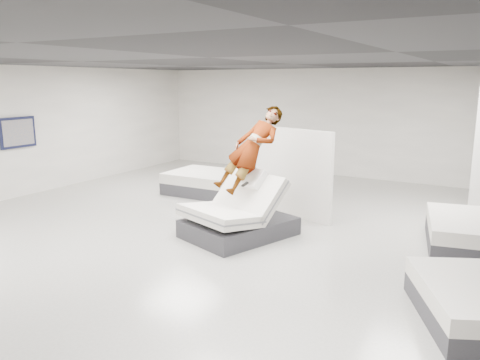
{
  "coord_description": "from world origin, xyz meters",
  "views": [
    {
      "loc": [
        4.41,
        -6.63,
        2.82
      ],
      "look_at": [
        0.12,
        0.82,
        1.0
      ],
      "focal_mm": 35.0,
      "sensor_mm": 36.0,
      "label": 1
    }
  ],
  "objects_px": {
    "remote": "(245,184)",
    "flat_bed_right_far": "(473,233)",
    "divider_panel": "(292,173)",
    "flat_bed_right_near": "(480,304)",
    "hero_bed": "(237,217)",
    "person": "(251,167)",
    "flat_bed_left_far": "(209,183)",
    "wall_poster": "(18,132)"
  },
  "relations": [
    {
      "from": "hero_bed",
      "to": "wall_poster",
      "type": "xyz_separation_m",
      "value": [
        -6.17,
        -0.02,
        1.24
      ]
    },
    {
      "from": "flat_bed_left_far",
      "to": "remote",
      "type": "bearing_deg",
      "value": -46.08
    },
    {
      "from": "flat_bed_right_near",
      "to": "flat_bed_right_far",
      "type": "bearing_deg",
      "value": 95.58
    },
    {
      "from": "flat_bed_right_far",
      "to": "wall_poster",
      "type": "height_order",
      "value": "wall_poster"
    },
    {
      "from": "person",
      "to": "remote",
      "type": "relative_size",
      "value": 13.18
    },
    {
      "from": "divider_panel",
      "to": "flat_bed_right_far",
      "type": "relative_size",
      "value": 0.96
    },
    {
      "from": "divider_panel",
      "to": "flat_bed_right_near",
      "type": "bearing_deg",
      "value": -21.89
    },
    {
      "from": "remote",
      "to": "flat_bed_left_far",
      "type": "bearing_deg",
      "value": 153.09
    },
    {
      "from": "person",
      "to": "flat_bed_right_near",
      "type": "relative_size",
      "value": 0.87
    },
    {
      "from": "flat_bed_left_far",
      "to": "wall_poster",
      "type": "xyz_separation_m",
      "value": [
        -3.81,
        -2.6,
        1.33
      ]
    },
    {
      "from": "person",
      "to": "flat_bed_right_far",
      "type": "distance_m",
      "value": 4.01
    },
    {
      "from": "flat_bed_right_far",
      "to": "flat_bed_right_near",
      "type": "height_order",
      "value": "flat_bed_right_far"
    },
    {
      "from": "divider_panel",
      "to": "flat_bed_right_near",
      "type": "relative_size",
      "value": 0.97
    },
    {
      "from": "flat_bed_right_far",
      "to": "person",
      "type": "bearing_deg",
      "value": -162.57
    },
    {
      "from": "remote",
      "to": "wall_poster",
      "type": "height_order",
      "value": "wall_poster"
    },
    {
      "from": "flat_bed_right_far",
      "to": "flat_bed_left_far",
      "type": "distance_m",
      "value": 6.27
    },
    {
      "from": "flat_bed_right_near",
      "to": "person",
      "type": "bearing_deg",
      "value": 157.8
    },
    {
      "from": "hero_bed",
      "to": "divider_panel",
      "type": "height_order",
      "value": "divider_panel"
    },
    {
      "from": "hero_bed",
      "to": "person",
      "type": "bearing_deg",
      "value": 70.83
    },
    {
      "from": "hero_bed",
      "to": "flat_bed_left_far",
      "type": "height_order",
      "value": "hero_bed"
    },
    {
      "from": "divider_panel",
      "to": "wall_poster",
      "type": "distance_m",
      "value": 6.75
    },
    {
      "from": "hero_bed",
      "to": "remote",
      "type": "height_order",
      "value": "hero_bed"
    },
    {
      "from": "hero_bed",
      "to": "remote",
      "type": "relative_size",
      "value": 15.87
    },
    {
      "from": "divider_panel",
      "to": "flat_bed_right_far",
      "type": "bearing_deg",
      "value": 12.5
    },
    {
      "from": "divider_panel",
      "to": "flat_bed_right_far",
      "type": "height_order",
      "value": "divider_panel"
    },
    {
      "from": "person",
      "to": "wall_poster",
      "type": "relative_size",
      "value": 1.94
    },
    {
      "from": "remote",
      "to": "wall_poster",
      "type": "distance_m",
      "value": 6.4
    },
    {
      "from": "flat_bed_right_near",
      "to": "remote",
      "type": "bearing_deg",
      "value": 162.56
    },
    {
      "from": "person",
      "to": "flat_bed_right_near",
      "type": "bearing_deg",
      "value": -3.03
    },
    {
      "from": "hero_bed",
      "to": "flat_bed_right_far",
      "type": "height_order",
      "value": "hero_bed"
    },
    {
      "from": "wall_poster",
      "to": "remote",
      "type": "bearing_deg",
      "value": -0.58
    },
    {
      "from": "person",
      "to": "wall_poster",
      "type": "bearing_deg",
      "value": -157.74
    },
    {
      "from": "flat_bed_right_far",
      "to": "wall_poster",
      "type": "distance_m",
      "value": 10.19
    },
    {
      "from": "person",
      "to": "divider_panel",
      "type": "distance_m",
      "value": 1.5
    },
    {
      "from": "remote",
      "to": "flat_bed_right_far",
      "type": "bearing_deg",
      "value": 42.61
    },
    {
      "from": "divider_panel",
      "to": "flat_bed_left_far",
      "type": "xyz_separation_m",
      "value": [
        -2.66,
        0.81,
        -0.66
      ]
    },
    {
      "from": "remote",
      "to": "divider_panel",
      "type": "xyz_separation_m",
      "value": [
        0.1,
        1.85,
        -0.09
      ]
    },
    {
      "from": "flat_bed_right_far",
      "to": "flat_bed_right_near",
      "type": "xyz_separation_m",
      "value": [
        0.27,
        -2.79,
        -0.02
      ]
    },
    {
      "from": "person",
      "to": "divider_panel",
      "type": "bearing_deg",
      "value": 101.75
    },
    {
      "from": "flat_bed_right_near",
      "to": "wall_poster",
      "type": "relative_size",
      "value": 2.23
    },
    {
      "from": "flat_bed_right_far",
      "to": "flat_bed_left_far",
      "type": "relative_size",
      "value": 1.05
    },
    {
      "from": "person",
      "to": "hero_bed",
      "type": "bearing_deg",
      "value": -90.0
    }
  ]
}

